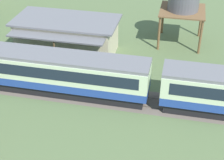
{
  "coord_description": "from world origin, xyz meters",
  "views": [
    {
      "loc": [
        -7.23,
        -24.65,
        19.06
      ],
      "look_at": [
        -12.71,
        0.17,
        2.56
      ],
      "focal_mm": 55.0,
      "sensor_mm": 36.0,
      "label": 1
    }
  ],
  "objects": [
    {
      "name": "railway_track",
      "position": [
        -5.28,
        1.02,
        0.01
      ],
      "size": [
        119.34,
        3.6,
        0.04
      ],
      "color": "#665B51",
      "rests_on": "ground_plane"
    },
    {
      "name": "passenger_train",
      "position": [
        -8.67,
        1.02,
        2.22
      ],
      "size": [
        76.05,
        3.07,
        4.0
      ],
      "color": "#234293",
      "rests_on": "ground_plane"
    },
    {
      "name": "station_building",
      "position": [
        -19.8,
        8.69,
        2.1
      ],
      "size": [
        11.6,
        7.08,
        4.13
      ],
      "color": "beige",
      "rests_on": "ground_plane"
    },
    {
      "name": "water_tower",
      "position": [
        -7.36,
        14.1,
        5.37
      ],
      "size": [
        5.19,
        5.19,
        7.0
      ],
      "color": "brown",
      "rests_on": "ground_plane"
    }
  ]
}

